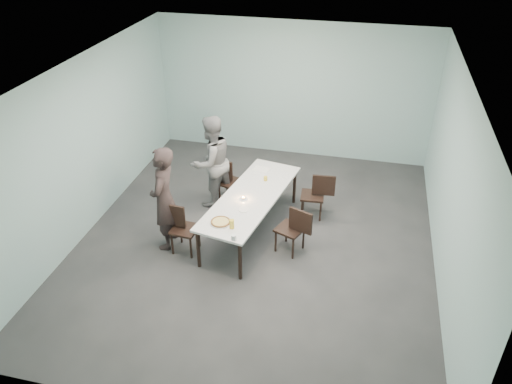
% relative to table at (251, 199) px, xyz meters
% --- Properties ---
extents(ground, '(7.00, 7.00, 0.00)m').
position_rel_table_xyz_m(ground, '(0.15, -0.24, -0.69)').
color(ground, '#333335').
rests_on(ground, ground).
extents(room_shell, '(6.02, 7.02, 3.01)m').
position_rel_table_xyz_m(room_shell, '(0.15, -0.24, 1.33)').
color(room_shell, '#9EC5C7').
rests_on(room_shell, ground).
extents(table, '(1.36, 2.72, 0.75)m').
position_rel_table_xyz_m(table, '(0.00, 0.00, 0.00)').
color(table, white).
rests_on(table, ground).
extents(chair_near_left, '(0.63, 0.45, 0.87)m').
position_rel_table_xyz_m(chair_near_left, '(-1.02, -0.77, -0.19)').
color(chair_near_left, black).
rests_on(chair_near_left, ground).
extents(chair_far_left, '(0.65, 0.53, 0.87)m').
position_rel_table_xyz_m(chair_far_left, '(-0.68, 0.91, -0.19)').
color(chair_far_left, black).
rests_on(chair_far_left, ground).
extents(chair_near_right, '(0.65, 0.55, 0.87)m').
position_rel_table_xyz_m(chair_near_right, '(0.84, -0.40, -0.19)').
color(chair_near_right, black).
rests_on(chair_near_right, ground).
extents(chair_far_right, '(0.62, 0.45, 0.87)m').
position_rel_table_xyz_m(chair_far_right, '(1.06, 0.77, -0.19)').
color(chair_far_right, black).
rests_on(chair_far_right, ground).
extents(diner_near, '(0.50, 0.71, 1.84)m').
position_rel_table_xyz_m(diner_near, '(-1.30, -0.68, 0.23)').
color(diner_near, black).
rests_on(diner_near, ground).
extents(diner_far, '(1.06, 1.11, 1.80)m').
position_rel_table_xyz_m(diner_far, '(-0.95, 0.77, 0.21)').
color(diner_far, slate).
rests_on(diner_far, ground).
extents(pizza, '(0.34, 0.34, 0.04)m').
position_rel_table_xyz_m(pizza, '(-0.27, -0.89, 0.08)').
color(pizza, white).
rests_on(pizza, table).
extents(side_plate, '(0.18, 0.18, 0.01)m').
position_rel_table_xyz_m(side_plate, '(-0.00, -0.45, 0.06)').
color(side_plate, white).
rests_on(side_plate, table).
extents(beer_glass, '(0.08, 0.08, 0.15)m').
position_rel_table_xyz_m(beer_glass, '(-0.06, -0.99, 0.13)').
color(beer_glass, gold).
rests_on(beer_glass, table).
extents(water_tumbler, '(0.08, 0.08, 0.09)m').
position_rel_table_xyz_m(water_tumbler, '(0.05, -1.27, 0.10)').
color(water_tumbler, silver).
rests_on(water_tumbler, table).
extents(tealight, '(0.06, 0.06, 0.05)m').
position_rel_table_xyz_m(tealight, '(-0.09, -0.14, 0.08)').
color(tealight, silver).
rests_on(tealight, table).
extents(amber_tumbler, '(0.07, 0.07, 0.08)m').
position_rel_table_xyz_m(amber_tumbler, '(0.13, 0.58, 0.10)').
color(amber_tumbler, gold).
rests_on(amber_tumbler, table).
extents(menu, '(0.34, 0.27, 0.01)m').
position_rel_table_xyz_m(menu, '(-0.03, 0.96, 0.06)').
color(menu, silver).
rests_on(menu, table).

